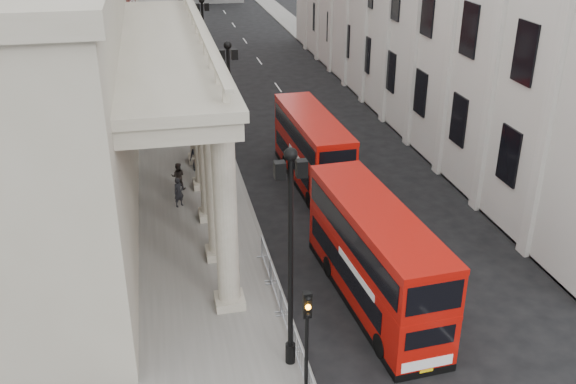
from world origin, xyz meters
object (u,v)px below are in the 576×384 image
at_px(lamp_post_mid, 230,105).
at_px(pedestrian_b, 178,176).
at_px(traffic_light, 307,328).
at_px(pedestrian_a, 179,192).
at_px(lamp_post_north, 204,44).
at_px(bus_near, 375,254).
at_px(lamp_post_south, 291,247).
at_px(bus_far, 312,148).
at_px(pedestrian_c, 197,155).

distance_m(lamp_post_mid, pedestrian_b, 5.07).
xyz_separation_m(traffic_light, pedestrian_a, (-3.31, 15.73, -2.16)).
height_order(lamp_post_north, bus_near, lamp_post_north).
xyz_separation_m(lamp_post_mid, pedestrian_a, (-3.21, -2.28, -3.97)).
bearing_deg(traffic_light, bus_near, 52.15).
relative_size(lamp_post_south, traffic_light, 1.93).
bearing_deg(traffic_light, lamp_post_north, 90.17).
distance_m(pedestrian_a, pedestrian_b, 2.22).
height_order(bus_near, pedestrian_b, bus_near).
bearing_deg(lamp_post_south, traffic_light, -87.16).
relative_size(lamp_post_south, bus_near, 0.83).
bearing_deg(bus_near, bus_far, 83.88).
bearing_deg(lamp_post_north, pedestrian_b, -101.03).
xyz_separation_m(lamp_post_north, bus_far, (4.65, -16.30, -2.78)).
distance_m(lamp_post_mid, bus_far, 5.42).
relative_size(traffic_light, bus_far, 0.45).
bearing_deg(traffic_light, pedestrian_a, 101.88).
height_order(lamp_post_mid, traffic_light, lamp_post_mid).
distance_m(lamp_post_north, pedestrian_a, 18.98).
bearing_deg(bus_near, pedestrian_a, 121.26).
bearing_deg(bus_near, pedestrian_b, 115.99).
distance_m(lamp_post_south, lamp_post_mid, 16.00).
xyz_separation_m(lamp_post_south, lamp_post_mid, (0.00, 16.00, 0.00)).
height_order(lamp_post_north, pedestrian_b, lamp_post_north).
distance_m(lamp_post_south, bus_near, 5.95).
bearing_deg(pedestrian_b, lamp_post_south, 110.16).
height_order(bus_near, bus_far, bus_near).
distance_m(lamp_post_north, pedestrian_c, 14.08).
xyz_separation_m(lamp_post_mid, lamp_post_north, (0.00, 16.00, 0.00)).
xyz_separation_m(lamp_post_mid, bus_far, (4.65, -0.30, -2.78)).
xyz_separation_m(pedestrian_b, pedestrian_c, (1.31, 2.66, 0.12)).
bearing_deg(lamp_post_north, bus_far, -74.09).
bearing_deg(lamp_post_south, lamp_post_mid, 90.00).
bearing_deg(bus_near, pedestrian_c, 107.37).
height_order(bus_far, pedestrian_b, bus_far).
height_order(lamp_post_mid, bus_near, lamp_post_mid).
distance_m(bus_near, pedestrian_b, 14.70).
bearing_deg(lamp_post_north, bus_near, -81.69).
bearing_deg(traffic_light, pedestrian_b, 100.21).
relative_size(bus_far, pedestrian_c, 5.13).
distance_m(lamp_post_south, traffic_light, 2.71).
bearing_deg(bus_far, lamp_post_north, 103.79).
distance_m(bus_far, pedestrian_a, 8.19).
height_order(bus_near, pedestrian_c, bus_near).
relative_size(lamp_post_north, pedestrian_b, 5.17).
height_order(lamp_post_south, lamp_post_north, same).
height_order(lamp_post_north, pedestrian_c, lamp_post_north).
xyz_separation_m(bus_near, pedestrian_c, (-6.02, 15.33, -1.19)).
relative_size(lamp_post_mid, pedestrian_c, 4.47).
distance_m(lamp_post_south, pedestrian_a, 14.63).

